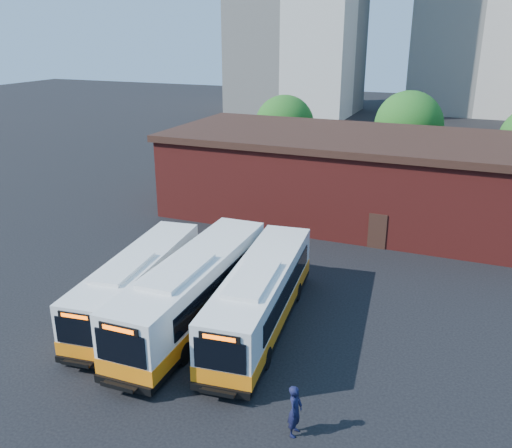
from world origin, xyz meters
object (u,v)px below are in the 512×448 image
at_px(bus_midwest, 194,292).
at_px(bus_mideast, 261,299).
at_px(bus_west, 138,285).
at_px(transit_worker, 295,411).

relative_size(bus_midwest, bus_mideast, 1.05).
relative_size(bus_west, bus_mideast, 0.94).
height_order(bus_mideast, transit_worker, bus_mideast).
bearing_deg(transit_worker, bus_mideast, 31.46).
xyz_separation_m(bus_midwest, transit_worker, (7.17, -5.75, -0.60)).
relative_size(bus_midwest, transit_worker, 6.50).
relative_size(bus_west, bus_midwest, 0.89).
bearing_deg(bus_west, bus_midwest, -5.05).
distance_m(bus_west, bus_mideast, 6.49).
bearing_deg(bus_west, bus_mideast, 0.88).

